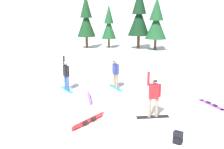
% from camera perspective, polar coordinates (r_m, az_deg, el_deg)
% --- Properties ---
extents(ground_plane, '(800.00, 800.00, 0.00)m').
position_cam_1_polar(ground_plane, '(10.89, -1.88, -9.78)').
color(ground_plane, silver).
extents(snowboarder_foreground, '(1.46, 0.76, 2.07)m').
position_cam_1_polar(snowboarder_foreground, '(10.54, 9.85, -5.02)').
color(snowboarder_foreground, black).
rests_on(snowboarder_foreground, ground_plane).
extents(snowboarder_midground, '(1.27, 1.24, 2.02)m').
position_cam_1_polar(snowboarder_midground, '(14.38, -10.81, 0.04)').
color(snowboarder_midground, '#1E8CD8').
rests_on(snowboarder_midground, ground_plane).
extents(snowboarder_background, '(1.19, 1.34, 1.78)m').
position_cam_1_polar(snowboarder_background, '(14.48, 0.85, 0.35)').
color(snowboarder_background, '#1E8CD8').
rests_on(snowboarder_background, ground_plane).
extents(loose_snowboard_near_left, '(0.91, 1.78, 0.27)m').
position_cam_1_polar(loose_snowboard_near_left, '(10.14, -5.50, -10.86)').
color(loose_snowboard_near_left, red).
rests_on(loose_snowboard_near_left, ground_plane).
extents(loose_snowboard_near_right, '(1.24, 1.58, 0.09)m').
position_cam_1_polar(loose_snowboard_near_right, '(13.07, 22.54, -6.60)').
color(loose_snowboard_near_right, '#993FD8').
rests_on(loose_snowboard_near_right, ground_plane).
extents(loose_snowboard_far_spare, '(0.80, 1.69, 0.27)m').
position_cam_1_polar(loose_snowboard_far_spare, '(12.85, -5.43, -5.33)').
color(loose_snowboard_far_spare, '#993FD8').
rests_on(loose_snowboard_far_spare, ground_plane).
extents(backpack_black, '(0.37, 0.33, 0.47)m').
position_cam_1_polar(backpack_black, '(9.00, 15.34, -14.26)').
color(backpack_black, black).
rests_on(backpack_black, ground_plane).
extents(pine_tree_twin, '(2.38, 2.38, 6.81)m').
position_cam_1_polar(pine_tree_twin, '(31.68, -6.15, 12.93)').
color(pine_tree_twin, '#472D19').
rests_on(pine_tree_twin, ground_plane).
extents(pine_tree_slender, '(2.77, 2.77, 7.60)m').
position_cam_1_polar(pine_tree_slender, '(31.15, 6.44, 13.69)').
color(pine_tree_slender, '#472D19').
rests_on(pine_tree_slender, ground_plane).
extents(pine_tree_leaning, '(1.90, 1.90, 5.53)m').
position_cam_1_polar(pine_tree_leaning, '(31.73, -0.75, 11.75)').
color(pine_tree_leaning, '#472D19').
rests_on(pine_tree_leaning, ground_plane).
extents(pine_tree_tall, '(2.60, 2.60, 6.32)m').
position_cam_1_polar(pine_tree_tall, '(30.07, 10.44, 12.21)').
color(pine_tree_tall, '#472D19').
rests_on(pine_tree_tall, ground_plane).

